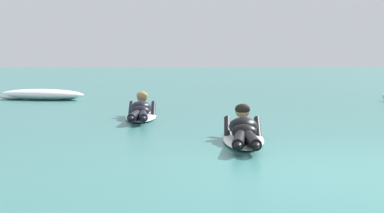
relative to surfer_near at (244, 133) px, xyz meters
The scene contains 4 objects.
ground_plane 7.83m from the surfer_near, 86.70° to the left, with size 120.00×120.00×0.00m, color #387A75.
surfer_near is the anchor object (origin of this frame).
surfer_far 3.66m from the surfer_near, 110.37° to the left, with size 0.74×2.56×0.54m.
whitewater_front 9.94m from the surfer_near, 112.39° to the left, with size 2.62×1.71×0.30m.
Camera 1 is at (-2.14, -6.14, 1.15)m, focal length 58.54 mm.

